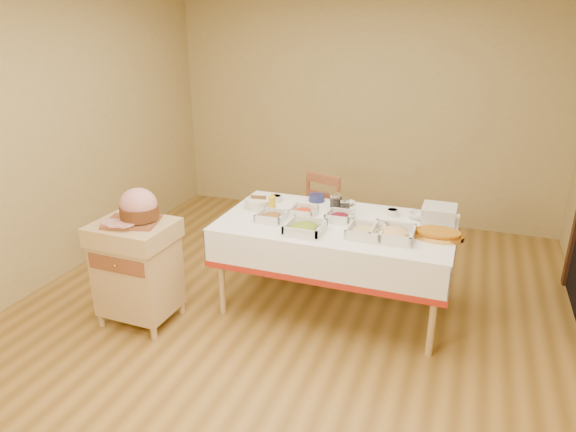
# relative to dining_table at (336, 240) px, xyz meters

# --- Properties ---
(room_shell) EXTENTS (5.00, 5.00, 5.00)m
(room_shell) POSITION_rel_dining_table_xyz_m (-0.30, -0.30, 0.70)
(room_shell) COLOR olive
(room_shell) RESTS_ON ground
(dining_table) EXTENTS (1.82, 1.02, 0.76)m
(dining_table) POSITION_rel_dining_table_xyz_m (0.00, 0.00, 0.00)
(dining_table) COLOR tan
(dining_table) RESTS_ON ground
(butcher_cart) EXTENTS (0.59, 0.50, 0.83)m
(butcher_cart) POSITION_rel_dining_table_xyz_m (-1.38, -0.73, -0.13)
(butcher_cart) COLOR tan
(butcher_cart) RESTS_ON ground
(dining_chair) EXTENTS (0.51, 0.49, 0.90)m
(dining_chair) POSITION_rel_dining_table_xyz_m (-0.38, 0.64, -0.13)
(dining_chair) COLOR brown
(dining_chair) RESTS_ON ground
(ham_on_board) EXTENTS (0.40, 0.38, 0.27)m
(ham_on_board) POSITION_rel_dining_table_xyz_m (-1.34, -0.70, 0.34)
(ham_on_board) COLOR brown
(ham_on_board) RESTS_ON butcher_cart
(serving_dish_a) EXTENTS (0.22, 0.22, 0.10)m
(serving_dish_a) POSITION_rel_dining_table_xyz_m (-0.49, -0.15, 0.19)
(serving_dish_a) COLOR silver
(serving_dish_a) RESTS_ON dining_table
(serving_dish_b) EXTENTS (0.27, 0.27, 0.11)m
(serving_dish_b) POSITION_rel_dining_table_xyz_m (-0.17, -0.29, 0.20)
(serving_dish_b) COLOR silver
(serving_dish_b) RESTS_ON dining_table
(serving_dish_c) EXTENTS (0.27, 0.27, 0.11)m
(serving_dish_c) POSITION_rel_dining_table_xyz_m (0.27, -0.20, 0.20)
(serving_dish_c) COLOR silver
(serving_dish_c) RESTS_ON dining_table
(serving_dish_d) EXTENTS (0.30, 0.30, 0.11)m
(serving_dish_d) POSITION_rel_dining_table_xyz_m (0.47, -0.18, 0.20)
(serving_dish_d) COLOR silver
(serving_dish_d) RESTS_ON dining_table
(serving_dish_e) EXTENTS (0.21, 0.20, 0.10)m
(serving_dish_e) POSITION_rel_dining_table_xyz_m (-0.29, 0.05, 0.19)
(serving_dish_e) COLOR silver
(serving_dish_e) RESTS_ON dining_table
(serving_dish_f) EXTENTS (0.22, 0.21, 0.10)m
(serving_dish_f) POSITION_rel_dining_table_xyz_m (0.01, 0.04, 0.19)
(serving_dish_f) COLOR silver
(serving_dish_f) RESTS_ON dining_table
(small_bowl_left) EXTENTS (0.11, 0.11, 0.05)m
(small_bowl_left) POSITION_rel_dining_table_xyz_m (-0.63, 0.30, 0.19)
(small_bowl_left) COLOR silver
(small_bowl_left) RESTS_ON dining_table
(small_bowl_mid) EXTENTS (0.14, 0.14, 0.06)m
(small_bowl_mid) POSITION_rel_dining_table_xyz_m (-0.29, 0.42, 0.19)
(small_bowl_mid) COLOR navy
(small_bowl_mid) RESTS_ON dining_table
(small_bowl_right) EXTENTS (0.10, 0.10, 0.05)m
(small_bowl_right) POSITION_rel_dining_table_xyz_m (0.39, 0.29, 0.19)
(small_bowl_right) COLOR silver
(small_bowl_right) RESTS_ON dining_table
(bowl_white_imported) EXTENTS (0.17, 0.17, 0.03)m
(bowl_white_imported) POSITION_rel_dining_table_xyz_m (-0.02, 0.41, 0.18)
(bowl_white_imported) COLOR silver
(bowl_white_imported) RESTS_ON dining_table
(bowl_small_imported) EXTENTS (0.18, 0.18, 0.05)m
(bowl_small_imported) POSITION_rel_dining_table_xyz_m (0.60, 0.29, 0.19)
(bowl_small_imported) COLOR silver
(bowl_small_imported) RESTS_ON dining_table
(preserve_jar_left) EXTENTS (0.11, 0.11, 0.14)m
(preserve_jar_left) POSITION_rel_dining_table_xyz_m (-0.08, 0.27, 0.22)
(preserve_jar_left) COLOR silver
(preserve_jar_left) RESTS_ON dining_table
(preserve_jar_right) EXTENTS (0.09, 0.09, 0.11)m
(preserve_jar_right) POSITION_rel_dining_table_xyz_m (0.00, 0.24, 0.21)
(preserve_jar_right) COLOR silver
(preserve_jar_right) RESTS_ON dining_table
(mustard_bottle) EXTENTS (0.06, 0.06, 0.18)m
(mustard_bottle) POSITION_rel_dining_table_xyz_m (-0.55, 0.00, 0.24)
(mustard_bottle) COLOR yellow
(mustard_bottle) RESTS_ON dining_table
(bread_basket) EXTENTS (0.22, 0.22, 0.10)m
(bread_basket) POSITION_rel_dining_table_xyz_m (-0.71, 0.08, 0.20)
(bread_basket) COLOR silver
(bread_basket) RESTS_ON dining_table
(plate_stack) EXTENTS (0.26, 0.26, 0.13)m
(plate_stack) POSITION_rel_dining_table_xyz_m (0.75, 0.28, 0.22)
(plate_stack) COLOR silver
(plate_stack) RESTS_ON dining_table
(brass_platter) EXTENTS (0.38, 0.27, 0.05)m
(brass_platter) POSITION_rel_dining_table_xyz_m (0.78, -0.05, 0.18)
(brass_platter) COLOR gold
(brass_platter) RESTS_ON dining_table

